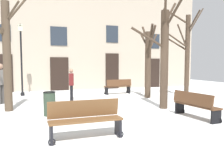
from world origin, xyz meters
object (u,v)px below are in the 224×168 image
bench_near_lamp (195,105)px  person_strolling (71,83)px  streetlamp (21,52)px  person_crossing_plaza (1,81)px  bench_back_to_back_left (118,86)px  tree_foreground (164,55)px  bench_back_to_back_right (86,119)px  tree_center (148,60)px  litter_bin (50,104)px  tree_right_of_center (6,53)px  tree_near_facade (186,51)px

bench_near_lamp → person_strolling: size_ratio=1.15×
bench_near_lamp → streetlamp: bearing=30.8°
person_strolling → person_crossing_plaza: bearing=-78.9°
bench_back_to_back_left → person_strolling: person_strolling is taller
bench_back_to_back_left → person_crossing_plaza: person_crossing_plaza is taller
tree_foreground → bench_back_to_back_right: (-3.88, -2.83, -1.67)m
person_crossing_plaza → person_strolling: 3.21m
tree_center → litter_bin: tree_center is taller
tree_center → person_strolling: bearing=175.6°
tree_foreground → person_strolling: tree_foreground is taller
tree_right_of_center → bench_back_to_back_left: bearing=31.1°
tree_right_of_center → tree_center: tree_right_of_center is taller
tree_right_of_center → streetlamp: bearing=85.5°
tree_right_of_center → bench_back_to_back_right: 5.10m
person_crossing_plaza → bench_back_to_back_left: bearing=-36.0°
tree_foreground → person_strolling: 4.82m
tree_center → bench_back_to_back_left: bearing=116.3°
bench_back_to_back_right → bench_back_to_back_left: bench_back_to_back_right is taller
tree_center → person_strolling: 4.26m
streetlamp → person_strolling: (2.40, -2.73, -1.62)m
streetlamp → person_strolling: size_ratio=2.56×
tree_foreground → litter_bin: size_ratio=5.48×
bench_back_to_back_right → bench_near_lamp: (3.95, 0.96, -0.04)m
streetlamp → person_crossing_plaza: size_ratio=2.23×
tree_center → person_strolling: tree_center is taller
tree_right_of_center → bench_back_to_back_left: size_ratio=2.58×
tree_right_of_center → person_strolling: 3.59m
bench_near_lamp → person_crossing_plaza: size_ratio=1.00×
tree_right_of_center → bench_near_lamp: (6.06, -3.35, -1.78)m
tree_foreground → bench_back_to_back_right: size_ratio=2.56×
tree_near_facade → person_strolling: (-6.27, 0.62, -1.66)m
tree_center → streetlamp: 7.18m
litter_bin → bench_back_to_back_left: bearing=48.0°
tree_right_of_center → bench_back_to_back_right: size_ratio=2.40×
tree_right_of_center → person_strolling: size_ratio=2.74×
tree_near_facade → bench_back_to_back_right: size_ratio=2.68×
tree_foreground → streetlamp: (-5.63, 6.07, 0.33)m
litter_bin → tree_right_of_center: bearing=137.3°
tree_center → person_strolling: size_ratio=2.44×
tree_right_of_center → bench_near_lamp: bearing=-28.9°
person_crossing_plaza → person_strolling: size_ratio=1.15×
tree_foreground → tree_center: bearing=74.1°
bench_back_to_back_right → tree_near_facade: bearing=37.1°
person_strolling → streetlamp: bearing=-127.2°
tree_foreground → tree_center: 3.15m
tree_foreground → bench_back_to_back_left: bearing=91.4°
tree_foreground → tree_near_facade: bearing=41.8°
bench_near_lamp → tree_near_facade: bearing=-37.8°
tree_center → bench_near_lamp: size_ratio=2.13×
bench_back_to_back_right → person_strolling: bearing=82.4°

